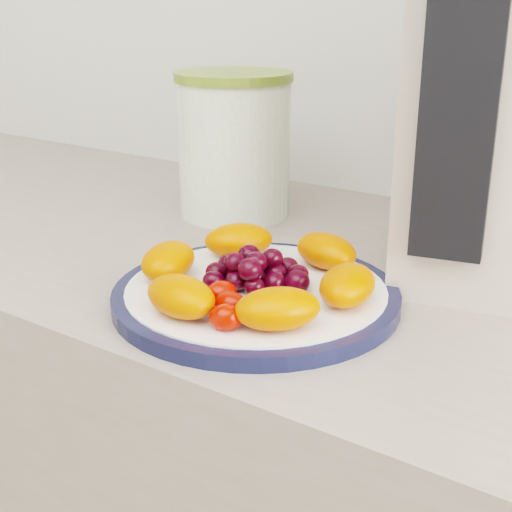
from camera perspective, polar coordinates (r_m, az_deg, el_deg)
The scene contains 6 objects.
plate_rim at distance 0.71m, azimuth 0.00°, elevation -3.22°, with size 0.29×0.29×0.01m, color #121736.
plate_face at distance 0.71m, azimuth 0.00°, elevation -3.15°, with size 0.26×0.26×0.02m, color white.
canister at distance 0.98m, azimuth -1.75°, elevation 8.51°, with size 0.15×0.15×0.18m, color #3F6E11.
canister_lid at distance 0.97m, azimuth -1.81°, elevation 14.17°, with size 0.16×0.16×0.01m, color olive.
appliance_panel at distance 0.67m, azimuth 15.98°, elevation 11.82°, with size 0.07×0.02×0.29m, color black.
fruit_plate at distance 0.70m, azimuth -0.07°, elevation -1.38°, with size 0.25×0.25×0.04m.
Camera 1 is at (0.30, 0.52, 1.19)m, focal length 50.00 mm.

